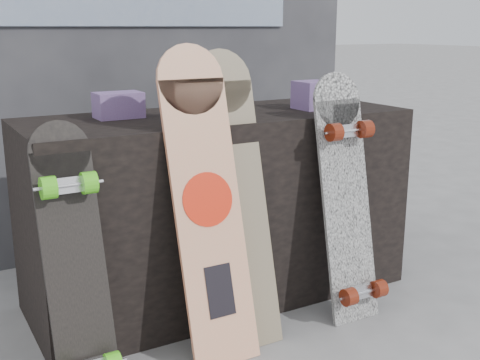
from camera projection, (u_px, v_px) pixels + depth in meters
ground at (283, 342)px, 2.25m from camera, size 60.00×60.00×0.00m
vendor_table at (219, 207)px, 2.57m from camera, size 1.60×0.60×0.80m
booth at (141, 36)px, 3.11m from camera, size 2.40×0.22×2.20m
merch_box_purple at (118, 105)px, 2.35m from camera, size 0.18×0.12×0.10m
merch_box_small at (313, 95)px, 2.60m from camera, size 0.14×0.14×0.12m
merch_box_flat at (212, 107)px, 2.46m from camera, size 0.22×0.10×0.06m
longboard_geisha at (206, 195)px, 2.10m from camera, size 0.25×0.32×1.10m
longboard_celtic at (235, 189)px, 2.20m from camera, size 0.24×0.29×1.07m
longboard_cascadia at (348, 195)px, 2.37m from camera, size 0.22×0.28×0.98m
skateboard_dark at (75, 258)px, 1.89m from camera, size 0.19×0.30×0.87m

